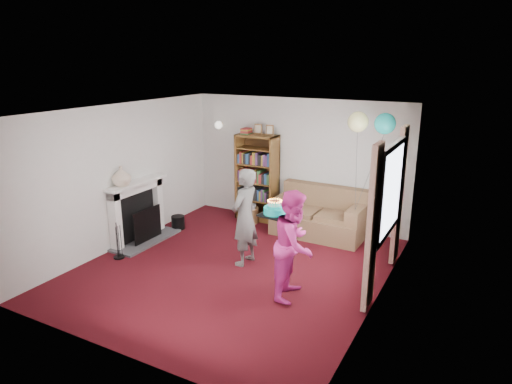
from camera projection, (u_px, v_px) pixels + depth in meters
The scene contains 16 objects.
ground at pixel (234, 268), 7.29m from camera, with size 5.00×5.00×0.00m, color #360809.
wall_back at pixel (298, 162), 9.07m from camera, with size 4.50×0.02×2.50m, color silver.
wall_left at pixel (122, 176), 7.97m from camera, with size 0.02×5.00×2.50m, color silver.
wall_right at pixel (382, 217), 5.92m from camera, with size 0.02×5.00×2.50m, color silver.
ceiling at pixel (231, 110), 6.59m from camera, with size 4.50×5.00×0.01m, color white.
fireplace at pixel (140, 214), 8.26m from camera, with size 0.55×1.80×1.12m.
window_bay at pixel (388, 207), 6.47m from camera, with size 0.14×2.02×2.20m.
wall_sconce at pixel (219, 125), 9.56m from camera, with size 0.16×0.23×0.16m.
bookcase at pixel (258, 178), 9.35m from camera, with size 0.83×0.42×1.97m.
sofa at pixel (320, 217), 8.64m from camera, with size 1.70×0.90×0.90m.
wicker_basket at pixel (248, 214), 9.29m from camera, with size 0.42×0.42×0.37m.
person_striped at pixel (245, 217), 7.26m from camera, with size 0.58×0.38×1.59m, color black.
person_magenta at pixel (294, 244), 6.26m from camera, with size 0.75×0.58×1.54m, color #D52A8D.
birthday_cake at pixel (275, 211), 6.40m from camera, with size 0.37×0.37×0.22m.
balloons at pixel (371, 123), 7.40m from camera, with size 0.78×0.34×1.73m.
mantel_vase at pixel (121, 176), 7.76m from camera, with size 0.33×0.33×0.34m, color beige.
Camera 1 is at (3.45, -5.70, 3.23)m, focal length 32.00 mm.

